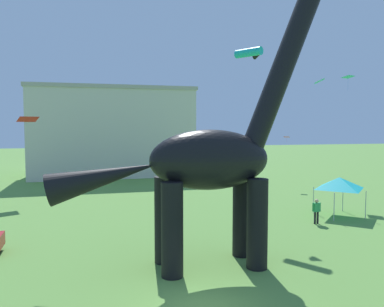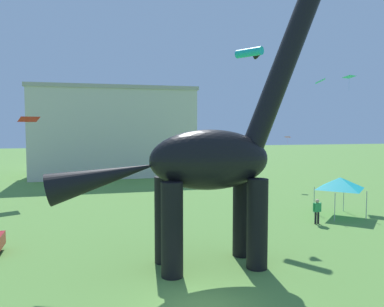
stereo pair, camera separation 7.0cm
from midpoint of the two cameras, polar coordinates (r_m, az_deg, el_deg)
dinosaur_sculpture at (r=18.62m, az=2.40°, el=-0.94°), size 13.91×2.95×14.54m
person_near_flyer at (r=28.68m, az=18.01°, el=-7.86°), size 0.66×0.29×1.77m
festival_canopy_tent at (r=31.56m, az=21.04°, el=-4.14°), size 3.15×3.15×3.00m
kite_high_left at (r=39.34m, az=-23.33°, el=4.71°), size 2.14×1.91×0.49m
kite_mid_right at (r=40.60m, az=18.43°, el=10.20°), size 1.51×1.64×0.44m
kite_near_high at (r=44.58m, az=13.90°, el=2.40°), size 0.78×0.77×0.78m
kite_trailing at (r=30.04m, az=8.65°, el=14.60°), size 2.30×2.20×0.65m
kite_near_low at (r=43.50m, az=22.22°, el=10.53°), size 1.48×1.28×1.52m
background_building_block at (r=56.90m, az=-11.79°, el=3.22°), size 22.32×12.65×12.37m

